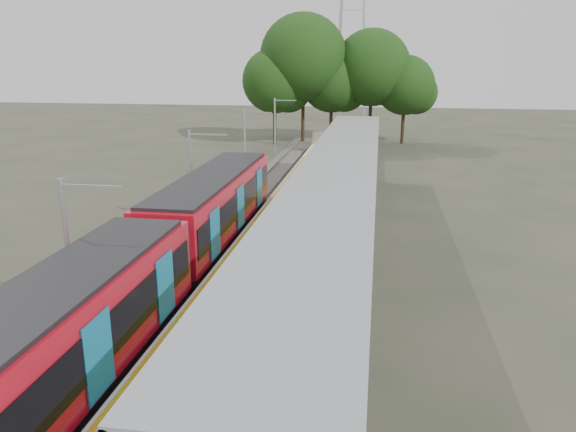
% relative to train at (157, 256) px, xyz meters
% --- Properties ---
extents(trackbed, '(3.00, 70.00, 0.24)m').
position_rel_train_xyz_m(trackbed, '(-0.00, 10.29, -1.93)').
color(trackbed, '#59544C').
rests_on(trackbed, ground).
extents(platform, '(6.00, 50.00, 1.00)m').
position_rel_train_xyz_m(platform, '(4.50, 10.29, -1.55)').
color(platform, gray).
rests_on(platform, ground).
extents(tactile_strip, '(0.60, 50.00, 0.02)m').
position_rel_train_xyz_m(tactile_strip, '(1.95, 10.29, -1.04)').
color(tactile_strip, yellow).
rests_on(tactile_strip, platform).
extents(end_fence, '(6.00, 0.10, 1.20)m').
position_rel_train_xyz_m(end_fence, '(4.50, 35.24, -0.45)').
color(end_fence, '#9EA0A5').
rests_on(end_fence, platform).
extents(train, '(2.74, 27.60, 3.62)m').
position_rel_train_xyz_m(train, '(0.00, 0.00, 0.00)').
color(train, black).
rests_on(train, ground).
extents(canopy, '(3.27, 38.00, 3.66)m').
position_rel_train_xyz_m(canopy, '(6.11, 6.48, 2.15)').
color(canopy, '#9EA0A5').
rests_on(canopy, platform).
extents(tree_cluster, '(19.99, 10.05, 13.52)m').
position_rel_train_xyz_m(tree_cluster, '(2.61, 42.62, 5.67)').
color(tree_cluster, '#382316').
rests_on(tree_cluster, ground).
extents(catenary_masts, '(2.08, 48.16, 5.40)m').
position_rel_train_xyz_m(catenary_masts, '(-1.72, 9.29, 0.86)').
color(catenary_masts, '#9EA0A5').
rests_on(catenary_masts, ground).
extents(bench_mid, '(0.89, 1.62, 1.06)m').
position_rel_train_xyz_m(bench_mid, '(6.82, 7.41, -0.49)').
color(bench_mid, '#0E1449').
rests_on(bench_mid, platform).
extents(bench_far, '(0.58, 1.73, 1.17)m').
position_rel_train_xyz_m(bench_far, '(7.10, 20.98, -0.44)').
color(bench_far, '#0E1449').
rests_on(bench_far, platform).
extents(info_pillar_near, '(0.41, 0.41, 1.82)m').
position_rel_train_xyz_m(info_pillar_near, '(6.36, 0.11, -0.27)').
color(info_pillar_near, beige).
rests_on(info_pillar_near, platform).
extents(info_pillar_far, '(0.41, 0.41, 1.80)m').
position_rel_train_xyz_m(info_pillar_far, '(6.12, 14.91, -0.27)').
color(info_pillar_far, beige).
rests_on(info_pillar_far, platform).
extents(litter_bin, '(0.52, 0.52, 0.86)m').
position_rel_train_xyz_m(litter_bin, '(5.59, 11.39, -0.62)').
color(litter_bin, '#9EA0A5').
rests_on(litter_bin, platform).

